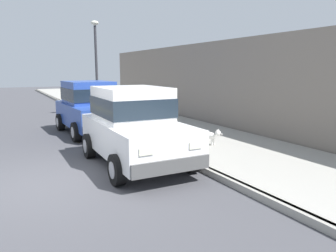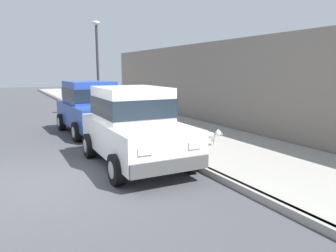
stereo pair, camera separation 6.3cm
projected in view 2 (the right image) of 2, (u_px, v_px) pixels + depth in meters
ground_plane at (49, 183)px, 6.56m from camera, size 80.00×80.00×0.00m
curb at (183, 159)px, 8.02m from camera, size 0.16×64.00×0.14m
sidewalk at (239, 151)px, 8.85m from camera, size 3.60×64.00×0.14m
car_white_hatchback at (134, 125)px, 7.77m from camera, size 2.00×3.83×1.88m
car_blue_hatchback at (91, 106)px, 11.64m from camera, size 2.06×3.86×1.88m
dog_white at (211, 135)px, 9.22m from camera, size 0.45×0.67×0.49m
street_lamp at (97, 57)px, 15.25m from camera, size 0.36×0.36×4.42m
building_facade at (208, 84)px, 13.48m from camera, size 0.50×20.00×3.39m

